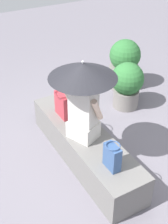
{
  "coord_description": "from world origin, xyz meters",
  "views": [
    {
      "loc": [
        2.69,
        -1.55,
        2.91
      ],
      "look_at": [
        0.02,
        -0.02,
        0.79
      ],
      "focal_mm": 49.53,
      "sensor_mm": 36.0,
      "label": 1
    }
  ],
  "objects_px": {
    "handbag_black": "(62,105)",
    "tote_bag_canvas": "(112,157)",
    "person_seated": "(83,111)",
    "planter_near": "(127,84)",
    "planter_far": "(124,64)",
    "parasol": "(83,70)"
  },
  "relations": [
    {
      "from": "person_seated",
      "to": "parasol",
      "type": "height_order",
      "value": "parasol"
    },
    {
      "from": "parasol",
      "to": "handbag_black",
      "type": "relative_size",
      "value": 2.79
    },
    {
      "from": "tote_bag_canvas",
      "to": "planter_near",
      "type": "relative_size",
      "value": 0.41
    },
    {
      "from": "person_seated",
      "to": "planter_near",
      "type": "height_order",
      "value": "person_seated"
    },
    {
      "from": "person_seated",
      "to": "handbag_black",
      "type": "height_order",
      "value": "person_seated"
    },
    {
      "from": "tote_bag_canvas",
      "to": "planter_far",
      "type": "relative_size",
      "value": 0.36
    },
    {
      "from": "planter_near",
      "to": "person_seated",
      "type": "bearing_deg",
      "value": -57.17
    },
    {
      "from": "person_seated",
      "to": "handbag_black",
      "type": "distance_m",
      "value": 0.58
    },
    {
      "from": "parasol",
      "to": "planter_near",
      "type": "bearing_deg",
      "value": 121.37
    },
    {
      "from": "planter_near",
      "to": "tote_bag_canvas",
      "type": "bearing_deg",
      "value": -41.39
    },
    {
      "from": "planter_near",
      "to": "handbag_black",
      "type": "bearing_deg",
      "value": -77.11
    },
    {
      "from": "person_seated",
      "to": "planter_far",
      "type": "bearing_deg",
      "value": 130.51
    },
    {
      "from": "handbag_black",
      "to": "tote_bag_canvas",
      "type": "distance_m",
      "value": 1.17
    },
    {
      "from": "handbag_black",
      "to": "tote_bag_canvas",
      "type": "xyz_separation_m",
      "value": [
        1.17,
        0.02,
        -0.02
      ]
    },
    {
      "from": "person_seated",
      "to": "planter_near",
      "type": "bearing_deg",
      "value": 122.83
    },
    {
      "from": "handbag_black",
      "to": "parasol",
      "type": "bearing_deg",
      "value": 6.11
    },
    {
      "from": "handbag_black",
      "to": "tote_bag_canvas",
      "type": "bearing_deg",
      "value": 1.03
    },
    {
      "from": "person_seated",
      "to": "planter_near",
      "type": "xyz_separation_m",
      "value": [
        -0.84,
        1.3,
        -0.4
      ]
    },
    {
      "from": "person_seated",
      "to": "tote_bag_canvas",
      "type": "height_order",
      "value": "person_seated"
    },
    {
      "from": "person_seated",
      "to": "parasol",
      "type": "distance_m",
      "value": 0.51
    },
    {
      "from": "planter_far",
      "to": "handbag_black",
      "type": "bearing_deg",
      "value": -62.23
    },
    {
      "from": "person_seated",
      "to": "planter_far",
      "type": "distance_m",
      "value": 2.23
    }
  ]
}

